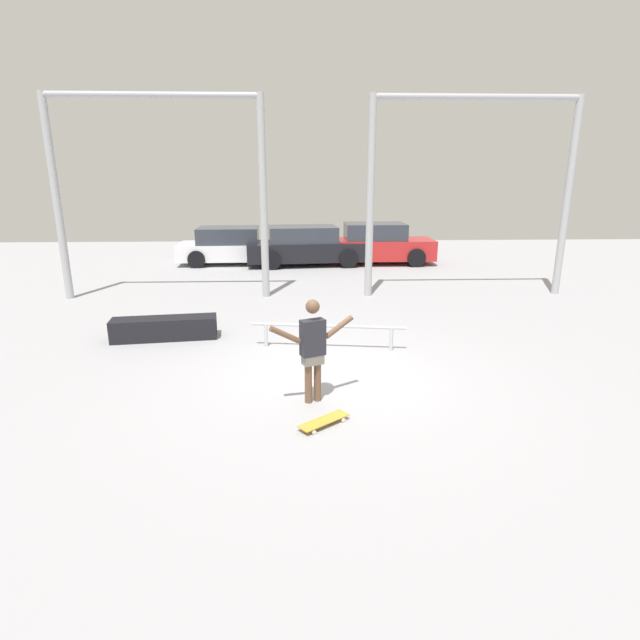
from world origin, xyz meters
TOP-DOWN VIEW (x-y plane):
  - ground_plane at (0.00, 0.00)m, footprint 36.00×36.00m
  - skateboarder at (-0.30, -0.85)m, footprint 1.22×0.60m
  - skateboard at (-0.18, -1.59)m, footprint 0.72×0.63m
  - grind_box at (-3.22, 2.19)m, footprint 2.11×0.77m
  - grind_rail at (0.05, 1.48)m, footprint 2.90×0.47m
  - canopy_support_left at (-4.05, 5.85)m, footprint 5.49×0.20m
  - canopy_support_right at (4.05, 5.85)m, footprint 5.49×0.20m
  - parked_car_white at (-3.00, 11.29)m, footprint 4.08×2.04m
  - parked_car_black at (-0.22, 10.88)m, footprint 4.59×2.24m
  - parked_car_red at (2.46, 11.10)m, footprint 4.03×1.93m

SIDE VIEW (x-z plane):
  - ground_plane at x=0.00m, z-range 0.00..0.00m
  - skateboard at x=-0.18m, z-range 0.02..0.10m
  - grind_box at x=-3.22m, z-range 0.00..0.44m
  - grind_rail at x=0.05m, z-range 0.14..0.62m
  - parked_car_white at x=-3.00m, z-range -0.03..1.32m
  - parked_car_black at x=-0.22m, z-range -0.02..1.39m
  - parked_car_red at x=2.46m, z-range -0.03..1.46m
  - skateboarder at x=-0.30m, z-range 0.09..1.63m
  - canopy_support_left at x=-4.05m, z-range 0.62..5.79m
  - canopy_support_right at x=4.05m, z-range 0.62..5.79m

